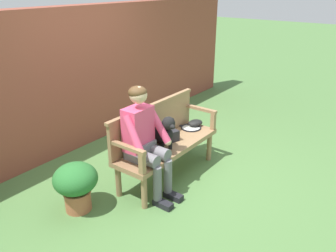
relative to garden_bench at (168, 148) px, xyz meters
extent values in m
plane|color=#4C753D|center=(0.00, 0.00, -0.41)|extent=(40.00, 40.00, 0.00)
cube|color=brown|center=(0.00, 1.76, 0.63)|extent=(8.00, 0.30, 2.09)
cube|color=#93704C|center=(0.00, 0.00, 0.03)|extent=(1.59, 0.52, 0.06)
cylinder|color=#93704C|center=(-0.72, -0.20, -0.20)|extent=(0.07, 0.07, 0.41)
cylinder|color=#93704C|center=(0.72, -0.20, -0.20)|extent=(0.07, 0.07, 0.41)
cylinder|color=#93704C|center=(-0.72, 0.20, -0.20)|extent=(0.07, 0.07, 0.41)
cylinder|color=#93704C|center=(0.72, 0.20, -0.20)|extent=(0.07, 0.07, 0.41)
cube|color=#93704C|center=(0.00, 0.23, 0.29)|extent=(1.59, 0.05, 0.46)
cube|color=#93704C|center=(0.00, 0.23, 0.54)|extent=(1.63, 0.06, 0.04)
cube|color=#93704C|center=(-0.76, -0.22, 0.18)|extent=(0.06, 0.06, 0.24)
cube|color=#93704C|center=(-0.76, 0.00, 0.32)|extent=(0.06, 0.52, 0.04)
cube|color=#93704C|center=(0.76, -0.22, 0.18)|extent=(0.06, 0.06, 0.24)
cube|color=#93704C|center=(0.76, 0.00, 0.32)|extent=(0.06, 0.52, 0.04)
cube|color=black|center=(-0.58, -0.36, -0.37)|extent=(0.10, 0.24, 0.07)
cylinder|color=slate|center=(-0.58, -0.28, -0.13)|extent=(0.10, 0.10, 0.42)
cylinder|color=slate|center=(-0.58, -0.12, 0.14)|extent=(0.15, 0.33, 0.15)
cube|color=black|center=(-0.38, -0.36, -0.37)|extent=(0.10, 0.24, 0.07)
cylinder|color=slate|center=(-0.38, -0.28, -0.13)|extent=(0.10, 0.10, 0.42)
cylinder|color=slate|center=(-0.38, -0.12, 0.14)|extent=(0.15, 0.33, 0.15)
cube|color=slate|center=(-0.48, 0.05, 0.16)|extent=(0.32, 0.24, 0.20)
cube|color=#E04770|center=(-0.48, 0.07, 0.42)|extent=(0.34, 0.22, 0.52)
cylinder|color=#E04770|center=(-0.69, -0.06, 0.44)|extent=(0.14, 0.34, 0.45)
sphere|color=#DBB28E|center=(-0.71, -0.18, 0.24)|extent=(0.09, 0.09, 0.09)
cylinder|color=#E04770|center=(-0.27, -0.06, 0.44)|extent=(0.14, 0.34, 0.45)
sphere|color=#DBB28E|center=(-0.25, -0.18, 0.24)|extent=(0.09, 0.09, 0.09)
sphere|color=#DBB28E|center=(-0.48, 0.05, 0.83)|extent=(0.20, 0.20, 0.20)
ellipsoid|color=#51381E|center=(-0.48, 0.06, 0.86)|extent=(0.21, 0.21, 0.14)
cylinder|color=black|center=(-0.20, -0.06, 0.11)|extent=(0.05, 0.05, 0.09)
cylinder|color=black|center=(-0.09, -0.10, 0.11)|extent=(0.05, 0.05, 0.09)
cylinder|color=black|center=(-0.14, 0.12, 0.11)|extent=(0.05, 0.05, 0.09)
cylinder|color=black|center=(-0.02, 0.08, 0.11)|extent=(0.05, 0.05, 0.09)
ellipsoid|color=black|center=(-0.11, 0.01, 0.26)|extent=(0.31, 0.38, 0.26)
sphere|color=black|center=(-0.15, -0.10, 0.28)|extent=(0.15, 0.15, 0.15)
sphere|color=black|center=(-0.16, -0.13, 0.44)|extent=(0.16, 0.16, 0.16)
ellipsoid|color=black|center=(-0.19, -0.20, 0.42)|extent=(0.09, 0.11, 0.06)
ellipsoid|color=black|center=(-0.22, -0.10, 0.43)|extent=(0.06, 0.05, 0.12)
ellipsoid|color=black|center=(-0.09, -0.14, 0.43)|extent=(0.06, 0.05, 0.12)
sphere|color=black|center=(-0.06, 0.15, 0.31)|extent=(0.08, 0.08, 0.08)
torus|color=black|center=(0.60, 0.04, 0.07)|extent=(0.35, 0.35, 0.02)
cylinder|color=silver|center=(0.60, 0.04, 0.07)|extent=(0.25, 0.25, 0.00)
cube|color=black|center=(0.56, 0.20, 0.08)|extent=(0.05, 0.08, 0.02)
cylinder|color=black|center=(0.53, 0.34, 0.08)|extent=(0.08, 0.22, 0.03)
ellipsoid|color=black|center=(0.71, 0.04, 0.11)|extent=(0.26, 0.24, 0.09)
cube|color=#232328|center=(0.07, 0.07, 0.13)|extent=(0.33, 0.27, 0.14)
cylinder|color=#A85B3D|center=(-1.19, 0.38, -0.29)|extent=(0.29, 0.29, 0.23)
torus|color=#A85B3D|center=(-1.19, 0.38, -0.18)|extent=(0.32, 0.32, 0.02)
ellipsoid|color=#286B2D|center=(-1.19, 0.38, -0.01)|extent=(0.49, 0.49, 0.34)
camera|label=1|loc=(-3.15, -2.36, 1.98)|focal=36.47mm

